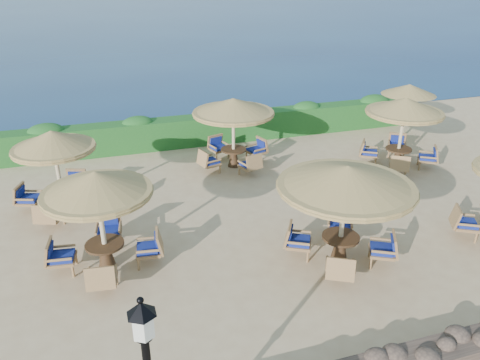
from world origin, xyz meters
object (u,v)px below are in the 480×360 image
(cafe_set_3, at_px, (56,161))
(cafe_set_0, at_px, (99,205))
(cafe_set_1, at_px, (345,192))
(cafe_set_5, at_px, (403,120))
(extra_parasol, at_px, (409,90))
(cafe_set_4, at_px, (233,119))

(cafe_set_3, bearing_deg, cafe_set_0, -72.15)
(cafe_set_1, distance_m, cafe_set_5, 7.18)
(cafe_set_3, bearing_deg, cafe_set_5, 0.30)
(extra_parasol, distance_m, cafe_set_3, 14.43)
(cafe_set_1, xyz_separation_m, cafe_set_4, (-0.81, 6.80, -0.08))
(extra_parasol, relative_size, cafe_set_1, 0.70)
(extra_parasol, height_order, cafe_set_4, cafe_set_4)
(cafe_set_0, height_order, cafe_set_4, same)
(cafe_set_1, xyz_separation_m, cafe_set_3, (-6.89, 4.92, -0.24))
(extra_parasol, xyz_separation_m, cafe_set_1, (-7.27, -7.65, -0.21))
(extra_parasol, height_order, cafe_set_0, cafe_set_0)
(extra_parasol, relative_size, cafe_set_0, 0.84)
(extra_parasol, xyz_separation_m, cafe_set_4, (-8.09, -0.85, -0.29))
(cafe_set_1, height_order, cafe_set_5, same)
(cafe_set_4, xyz_separation_m, cafe_set_5, (5.98, -1.82, -0.05))
(cafe_set_0, xyz_separation_m, cafe_set_5, (10.94, 3.52, 0.05))
(cafe_set_4, height_order, cafe_set_5, same)
(cafe_set_5, bearing_deg, cafe_set_3, -179.70)
(cafe_set_0, distance_m, cafe_set_5, 11.50)
(cafe_set_3, xyz_separation_m, cafe_set_4, (6.08, 1.88, 0.16))
(extra_parasol, distance_m, cafe_set_0, 14.45)
(extra_parasol, bearing_deg, cafe_set_3, -169.08)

